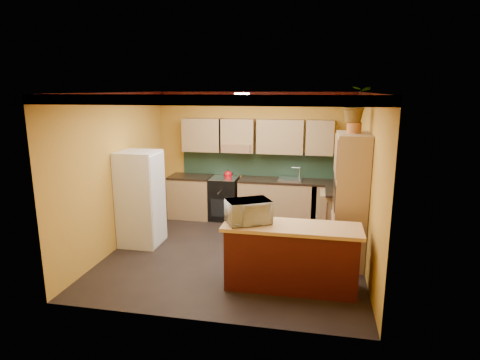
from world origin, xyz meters
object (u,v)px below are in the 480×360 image
pantry (350,200)px  breakfast_bar (291,259)px  stove (224,198)px  base_cabinets_back (253,200)px  microwave (248,211)px  fridge (140,198)px

pantry → breakfast_bar: bearing=-128.5°
stove → base_cabinets_back: bearing=0.0°
base_cabinets_back → pantry: 2.64m
breakfast_bar → base_cabinets_back: bearing=109.4°
pantry → microwave: 1.79m
stove → breakfast_bar: size_ratio=0.51×
stove → fridge: fridge is taller
stove → fridge: size_ratio=0.54×
base_cabinets_back → breakfast_bar: 3.02m
stove → pantry: (2.46, -1.80, 0.59)m
base_cabinets_back → breakfast_bar: size_ratio=2.03×
stove → pantry: 3.11m
stove → fridge: (-1.14, -1.69, 0.39)m
pantry → microwave: size_ratio=3.55×
stove → microwave: bearing=-70.3°
pantry → breakfast_bar: 1.48m
stove → pantry: size_ratio=0.43×
stove → microwave: microwave is taller
base_cabinets_back → microwave: size_ratio=6.17×
fridge → pantry: (3.60, -0.11, 0.20)m
pantry → microwave: pantry is taller
fridge → stove: bearing=56.1°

